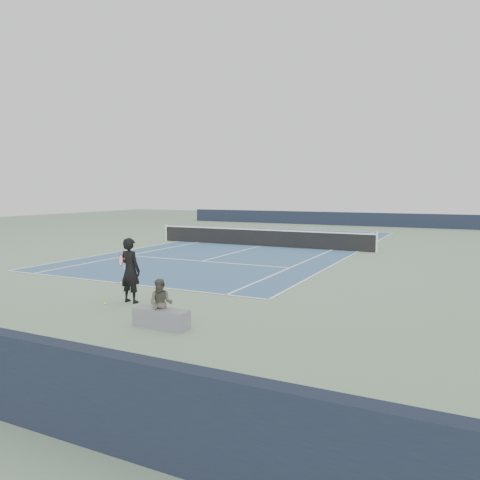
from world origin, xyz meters
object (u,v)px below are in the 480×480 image
at_px(tennis_player, 130,270).
at_px(tennis_ball, 105,303).
at_px(spectator_bench, 161,311).
at_px(tennis_net, 260,237).

xyz_separation_m(tennis_player, tennis_ball, (-0.47, -0.51, -0.87)).
distance_m(tennis_ball, spectator_bench, 2.91).
bearing_deg(tennis_ball, tennis_player, 47.57).
bearing_deg(spectator_bench, tennis_player, 143.64).
relative_size(tennis_player, spectator_bench, 1.30).
bearing_deg(tennis_net, spectator_bench, -74.37).
height_order(tennis_player, tennis_ball, tennis_player).
distance_m(tennis_net, tennis_player, 14.02).
height_order(tennis_net, spectator_bench, spectator_bench).
bearing_deg(tennis_ball, spectator_bench, -22.51).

